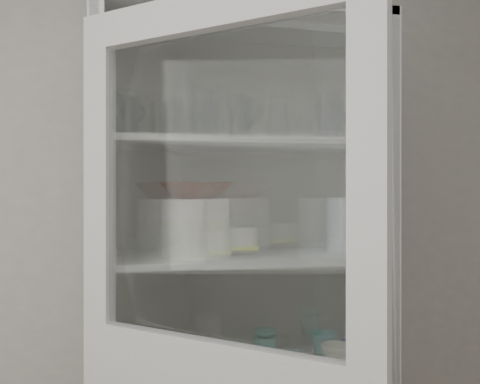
# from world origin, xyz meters

# --- Properties ---
(wall_back) EXTENTS (3.60, 0.02, 2.60)m
(wall_back) POSITION_xyz_m (0.00, 1.50, 1.30)
(wall_back) COLOR #9C9B99
(wall_back) RESTS_ON ground
(pantry_cabinet) EXTENTS (1.00, 0.45, 2.10)m
(pantry_cabinet) POSITION_xyz_m (0.20, 1.34, 0.94)
(pantry_cabinet) COLOR silver
(pantry_cabinet) RESTS_ON floor
(tumbler_0) EXTENTS (0.08, 0.08, 0.13)m
(tumbler_0) POSITION_xyz_m (-0.20, 1.16, 1.73)
(tumbler_0) COLOR silver
(tumbler_0) RESTS_ON shelf_glass
(tumbler_1) EXTENTS (0.09, 0.09, 0.15)m
(tumbler_1) POSITION_xyz_m (0.06, 1.12, 1.73)
(tumbler_1) COLOR silver
(tumbler_1) RESTS_ON shelf_glass
(tumbler_2) EXTENTS (0.08, 0.08, 0.14)m
(tumbler_2) POSITION_xyz_m (0.17, 1.13, 1.73)
(tumbler_2) COLOR silver
(tumbler_2) RESTS_ON shelf_glass
(tumbler_3) EXTENTS (0.08, 0.08, 0.16)m
(tumbler_3) POSITION_xyz_m (0.06, 1.12, 1.74)
(tumbler_3) COLOR silver
(tumbler_3) RESTS_ON shelf_glass
(tumbler_4) EXTENTS (0.10, 0.10, 0.15)m
(tumbler_4) POSITION_xyz_m (0.48, 1.14, 1.74)
(tumbler_4) COLOR silver
(tumbler_4) RESTS_ON shelf_glass
(tumbler_5) EXTENTS (0.08, 0.08, 0.13)m
(tumbler_5) POSITION_xyz_m (0.61, 1.14, 1.72)
(tumbler_5) COLOR silver
(tumbler_5) RESTS_ON shelf_glass
(tumbler_6) EXTENTS (0.09, 0.09, 0.14)m
(tumbler_6) POSITION_xyz_m (0.51, 1.15, 1.73)
(tumbler_6) COLOR silver
(tumbler_6) RESTS_ON shelf_glass
(tumbler_7) EXTENTS (0.09, 0.09, 0.14)m
(tumbler_7) POSITION_xyz_m (-0.04, 1.26, 1.73)
(tumbler_7) COLOR silver
(tumbler_7) RESTS_ON shelf_glass
(tumbler_8) EXTENTS (0.07, 0.07, 0.14)m
(tumbler_8) POSITION_xyz_m (-0.20, 1.24, 1.73)
(tumbler_8) COLOR silver
(tumbler_8) RESTS_ON shelf_glass
(tumbler_9) EXTENTS (0.08, 0.08, 0.13)m
(tumbler_9) POSITION_xyz_m (-0.08, 1.29, 1.73)
(tumbler_9) COLOR silver
(tumbler_9) RESTS_ON shelf_glass
(tumbler_10) EXTENTS (0.08, 0.08, 0.14)m
(tumbler_10) POSITION_xyz_m (0.06, 1.29, 1.73)
(tumbler_10) COLOR silver
(tumbler_10) RESTS_ON shelf_glass
(tumbler_11) EXTENTS (0.10, 0.10, 0.15)m
(tumbler_11) POSITION_xyz_m (0.20, 1.28, 1.74)
(tumbler_11) COLOR silver
(tumbler_11) RESTS_ON shelf_glass
(goblet_0) EXTENTS (0.07, 0.07, 0.16)m
(goblet_0) POSITION_xyz_m (-0.17, 1.38, 1.74)
(goblet_0) COLOR silver
(goblet_0) RESTS_ON shelf_glass
(goblet_1) EXTENTS (0.08, 0.08, 0.18)m
(goblet_1) POSITION_xyz_m (0.27, 1.37, 1.75)
(goblet_1) COLOR silver
(goblet_1) RESTS_ON shelf_glass
(goblet_2) EXTENTS (0.07, 0.07, 0.16)m
(goblet_2) POSITION_xyz_m (0.26, 1.37, 1.74)
(goblet_2) COLOR silver
(goblet_2) RESTS_ON shelf_glass
(goblet_3) EXTENTS (0.08, 0.08, 0.18)m
(goblet_3) POSITION_xyz_m (0.59, 1.35, 1.75)
(goblet_3) COLOR silver
(goblet_3) RESTS_ON shelf_glass
(plate_stack_front) EXTENTS (0.24, 0.24, 0.13)m
(plate_stack_front) POSITION_xyz_m (0.04, 1.22, 1.32)
(plate_stack_front) COLOR silver
(plate_stack_front) RESTS_ON shelf_plates
(plate_stack_back) EXTENTS (0.21, 0.21, 0.07)m
(plate_stack_back) POSITION_xyz_m (0.02, 1.37, 1.30)
(plate_stack_back) COLOR silver
(plate_stack_back) RESTS_ON shelf_plates
(cream_bowl) EXTENTS (0.30, 0.30, 0.07)m
(cream_bowl) POSITION_xyz_m (0.04, 1.22, 1.42)
(cream_bowl) COLOR silver
(cream_bowl) RESTS_ON plate_stack_front
(terracotta_bowl) EXTENTS (0.28, 0.28, 0.06)m
(terracotta_bowl) POSITION_xyz_m (0.04, 1.22, 1.49)
(terracotta_bowl) COLOR #4F2312
(terracotta_bowl) RESTS_ON cream_bowl
(glass_platter) EXTENTS (0.38, 0.38, 0.02)m
(glass_platter) POSITION_xyz_m (0.19, 1.28, 1.27)
(glass_platter) COLOR silver
(glass_platter) RESTS_ON shelf_plates
(yellow_trivet) EXTENTS (0.17, 0.17, 0.01)m
(yellow_trivet) POSITION_xyz_m (0.19, 1.28, 1.29)
(yellow_trivet) COLOR yellow
(yellow_trivet) RESTS_ON glass_platter
(white_ramekin) EXTENTS (0.20, 0.20, 0.07)m
(white_ramekin) POSITION_xyz_m (0.19, 1.28, 1.32)
(white_ramekin) COLOR silver
(white_ramekin) RESTS_ON yellow_trivet
(grey_bowl_stack) EXTENTS (0.15, 0.15, 0.20)m
(grey_bowl_stack) POSITION_xyz_m (0.61, 1.29, 1.36)
(grey_bowl_stack) COLOR silver
(grey_bowl_stack) RESTS_ON shelf_plates
(mug_blue) EXTENTS (0.14, 0.14, 0.09)m
(mug_blue) POSITION_xyz_m (0.60, 1.19, 0.91)
(mug_blue) COLOR #21309A
(mug_blue) RESTS_ON shelf_mugs
(mug_teal) EXTENTS (0.13, 0.13, 0.09)m
(mug_teal) POSITION_xyz_m (0.53, 1.32, 0.91)
(mug_teal) COLOR #247F76
(mug_teal) RESTS_ON shelf_mugs
(mug_white) EXTENTS (0.14, 0.14, 0.10)m
(mug_white) POSITION_xyz_m (0.51, 1.14, 0.91)
(mug_white) COLOR silver
(mug_white) RESTS_ON shelf_mugs
(teal_jar) EXTENTS (0.09, 0.09, 0.10)m
(teal_jar) POSITION_xyz_m (0.30, 1.33, 0.91)
(teal_jar) COLOR #247F76
(teal_jar) RESTS_ON shelf_mugs
(measuring_cups) EXTENTS (0.10, 0.10, 0.04)m
(measuring_cups) POSITION_xyz_m (0.13, 1.23, 0.88)
(measuring_cups) COLOR silver
(measuring_cups) RESTS_ON shelf_mugs
(white_canister) EXTENTS (0.11, 0.11, 0.12)m
(white_canister) POSITION_xyz_m (-0.12, 1.27, 0.92)
(white_canister) COLOR silver
(white_canister) RESTS_ON shelf_mugs
(tumbler_12) EXTENTS (0.07, 0.07, 0.14)m
(tumbler_12) POSITION_xyz_m (0.32, 1.20, 1.73)
(tumbler_12) COLOR silver
(tumbler_12) RESTS_ON shelf_glass
(tumbler_13) EXTENTS (0.08, 0.08, 0.15)m
(tumbler_13) POSITION_xyz_m (-0.19, 1.18, 1.74)
(tumbler_13) COLOR silver
(tumbler_13) RESTS_ON shelf_glass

